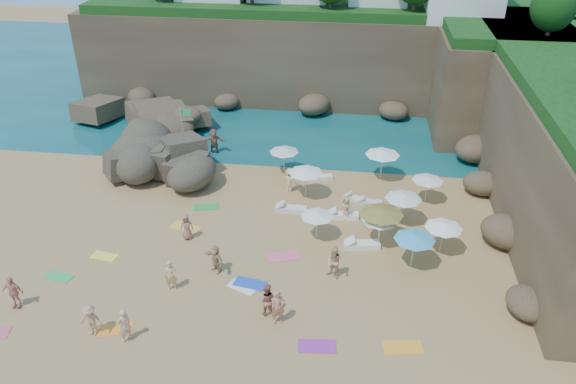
# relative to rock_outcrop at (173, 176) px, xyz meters

# --- Properties ---
(ground) EXTENTS (120.00, 120.00, 0.00)m
(ground) POSITION_rel_rock_outcrop_xyz_m (6.95, -7.67, 0.00)
(ground) COLOR tan
(ground) RESTS_ON ground
(seawater) EXTENTS (120.00, 120.00, 0.00)m
(seawater) POSITION_rel_rock_outcrop_xyz_m (6.95, 22.33, 0.00)
(seawater) COLOR #0C4751
(seawater) RESTS_ON ground
(cliff_back) EXTENTS (44.00, 8.00, 8.00)m
(cliff_back) POSITION_rel_rock_outcrop_xyz_m (8.95, 17.33, 4.00)
(cliff_back) COLOR brown
(cliff_back) RESTS_ON ground
(cliff_right) EXTENTS (8.00, 30.00, 8.00)m
(cliff_right) POSITION_rel_rock_outcrop_xyz_m (25.95, 0.33, 4.00)
(cliff_right) COLOR brown
(cliff_right) RESTS_ON ground
(cliff_corner) EXTENTS (10.00, 12.00, 8.00)m
(cliff_corner) POSITION_rel_rock_outcrop_xyz_m (23.95, 12.33, 4.00)
(cliff_corner) COLOR brown
(cliff_corner) RESTS_ON ground
(rock_promontory) EXTENTS (12.00, 7.00, 2.00)m
(rock_promontory) POSITION_rel_rock_outcrop_xyz_m (-4.05, 8.33, 0.00)
(rock_promontory) COLOR brown
(rock_promontory) RESTS_ON ground
(marina_masts) EXTENTS (3.10, 0.10, 6.00)m
(marina_masts) POSITION_rel_rock_outcrop_xyz_m (-9.55, 22.33, 3.00)
(marina_masts) COLOR white
(marina_masts) RESTS_ON ground
(rock_outcrop) EXTENTS (8.83, 7.11, 3.22)m
(rock_outcrop) POSITION_rel_rock_outcrop_xyz_m (0.00, 0.00, 0.00)
(rock_outcrop) COLOR brown
(rock_outcrop) RESTS_ON ground
(flag_pole) EXTENTS (0.82, 0.21, 4.24)m
(flag_pole) POSITION_rel_rock_outcrop_xyz_m (0.32, 2.44, 2.71)
(flag_pole) COLOR silver
(flag_pole) RESTS_ON ground
(parasol_0) EXTENTS (2.30, 2.30, 2.17)m
(parasol_0) POSITION_rel_rock_outcrop_xyz_m (9.73, -1.70, 1.99)
(parasol_0) COLOR silver
(parasol_0) RESTS_ON ground
(parasol_1) EXTENTS (2.11, 2.11, 1.99)m
(parasol_1) POSITION_rel_rock_outcrop_xyz_m (7.84, 1.53, 1.83)
(parasol_1) COLOR silver
(parasol_1) RESTS_ON ground
(parasol_2) EXTENTS (2.02, 2.02, 1.91)m
(parasol_2) POSITION_rel_rock_outcrop_xyz_m (17.66, -1.30, 1.76)
(parasol_2) COLOR silver
(parasol_2) RESTS_ON ground
(parasol_3) EXTENTS (2.41, 2.41, 2.28)m
(parasol_3) POSITION_rel_rock_outcrop_xyz_m (14.76, 1.50, 2.09)
(parasol_3) COLOR silver
(parasol_3) RESTS_ON ground
(parasol_5) EXTENTS (1.96, 1.96, 1.85)m
(parasol_5) POSITION_rel_rock_outcrop_xyz_m (10.90, -6.47, 1.70)
(parasol_5) COLOR silver
(parasol_5) RESTS_ON ground
(parasol_6) EXTENTS (2.54, 2.54, 2.40)m
(parasol_6) POSITION_rel_rock_outcrop_xyz_m (14.61, -6.47, 2.20)
(parasol_6) COLOR silver
(parasol_6) RESTS_ON ground
(parasol_8) EXTENTS (2.24, 2.24, 2.12)m
(parasol_8) POSITION_rel_rock_outcrop_xyz_m (15.95, -4.15, 1.94)
(parasol_8) COLOR silver
(parasol_8) RESTS_ON ground
(parasol_9) EXTENTS (2.12, 2.12, 2.00)m
(parasol_9) POSITION_rel_rock_outcrop_xyz_m (14.55, -6.62, 1.84)
(parasol_9) COLOR silver
(parasol_9) RESTS_ON ground
(parasol_10) EXTENTS (2.27, 2.27, 2.15)m
(parasol_10) POSITION_rel_rock_outcrop_xyz_m (16.36, -8.49, 1.97)
(parasol_10) COLOR silver
(parasol_10) RESTS_ON ground
(parasol_11) EXTENTS (2.13, 2.13, 2.01)m
(parasol_11) POSITION_rel_rock_outcrop_xyz_m (18.07, -6.94, 1.85)
(parasol_11) COLOR silver
(parasol_11) RESTS_ON ground
(lounger_0) EXTENTS (2.02, 0.70, 0.31)m
(lounger_0) POSITION_rel_rock_outcrop_xyz_m (9.01, -3.67, 0.16)
(lounger_0) COLOR silver
(lounger_0) RESTS_ON ground
(lounger_1) EXTENTS (2.02, 0.83, 0.31)m
(lounger_1) POSITION_rel_rock_outcrop_xyz_m (12.35, -3.98, 0.15)
(lounger_1) COLOR white
(lounger_1) RESTS_ON ground
(lounger_2) EXTENTS (1.71, 1.02, 0.25)m
(lounger_2) POSITION_rel_rock_outcrop_xyz_m (10.57, 0.89, 0.13)
(lounger_2) COLOR white
(lounger_2) RESTS_ON ground
(lounger_3) EXTENTS (1.69, 1.00, 0.25)m
(lounger_3) POSITION_rel_rock_outcrop_xyz_m (13.12, -1.74, 0.12)
(lounger_3) COLOR white
(lounger_3) RESTS_ON ground
(lounger_4) EXTENTS (1.63, 0.65, 0.25)m
(lounger_4) POSITION_rel_rock_outcrop_xyz_m (14.03, -2.09, 0.12)
(lounger_4) COLOR silver
(lounger_4) RESTS_ON ground
(lounger_5) EXTENTS (2.15, 1.03, 0.32)m
(lounger_5) POSITION_rel_rock_outcrop_xyz_m (13.62, -7.05, 0.16)
(lounger_5) COLOR white
(lounger_5) RESTS_ON ground
(towel_2) EXTENTS (1.82, 1.22, 0.03)m
(towel_2) POSITION_rel_rock_outcrop_xyz_m (2.02, -15.42, 0.01)
(towel_2) COLOR orange
(towel_2) RESTS_ON ground
(towel_3) EXTENTS (1.66, 1.06, 0.03)m
(towel_3) POSITION_rel_rock_outcrop_xyz_m (-2.61, -11.97, 0.01)
(towel_3) COLOR green
(towel_3) RESTS_ON ground
(towel_4) EXTENTS (1.57, 0.96, 0.03)m
(towel_4) POSITION_rel_rock_outcrop_xyz_m (-0.93, -9.89, 0.01)
(towel_4) COLOR #FFF943
(towel_4) RESTS_ON ground
(towel_5) EXTENTS (1.75, 1.34, 0.03)m
(towel_5) POSITION_rel_rock_outcrop_xyz_m (7.43, -11.49, 0.01)
(towel_5) COLOR white
(towel_5) RESTS_ON ground
(towel_6) EXTENTS (1.84, 1.05, 0.03)m
(towel_6) POSITION_rel_rock_outcrop_xyz_m (11.71, -15.21, 0.02)
(towel_6) COLOR purple
(towel_6) RESTS_ON ground
(towel_8) EXTENTS (1.84, 1.14, 0.03)m
(towel_8) POSITION_rel_rock_outcrop_xyz_m (7.76, -11.18, 0.02)
(towel_8) COLOR blue
(towel_8) RESTS_ON ground
(towel_9) EXTENTS (1.96, 1.42, 0.03)m
(towel_9) POSITION_rel_rock_outcrop_xyz_m (9.21, -8.56, 0.02)
(towel_9) COLOR #ED5C7D
(towel_9) RESTS_ON ground
(towel_10) EXTENTS (1.92, 1.17, 0.03)m
(towel_10) POSITION_rel_rock_outcrop_xyz_m (15.65, -14.76, 0.02)
(towel_10) COLOR #FFA828
(towel_10) RESTS_ON ground
(towel_11) EXTENTS (1.79, 1.21, 0.03)m
(towel_11) POSITION_rel_rock_outcrop_xyz_m (3.44, -3.89, 0.01)
(towel_11) COLOR green
(towel_11) RESTS_ON ground
(towel_12) EXTENTS (2.05, 1.53, 0.03)m
(towel_12) POSITION_rel_rock_outcrop_xyz_m (2.81, -6.42, 0.02)
(towel_12) COLOR #FCB942
(towel_12) RESTS_ON ground
(person_stand_0) EXTENTS (0.73, 0.57, 1.77)m
(person_stand_0) POSITION_rel_rock_outcrop_xyz_m (3.81, -12.13, 0.88)
(person_stand_0) COLOR tan
(person_stand_0) RESTS_ON ground
(person_stand_1) EXTENTS (0.94, 0.76, 1.83)m
(person_stand_1) POSITION_rel_rock_outcrop_xyz_m (9.06, -13.35, 0.91)
(person_stand_1) COLOR #A66653
(person_stand_1) RESTS_ON ground
(person_stand_2) EXTENTS (1.20, 0.91, 1.73)m
(person_stand_2) POSITION_rel_rock_outcrop_xyz_m (8.61, -1.10, 0.86)
(person_stand_2) COLOR #F1BB88
(person_stand_2) RESTS_ON ground
(person_stand_3) EXTENTS (0.78, 1.01, 1.60)m
(person_stand_3) POSITION_rel_rock_outcrop_xyz_m (15.34, -3.81, 0.80)
(person_stand_3) COLOR #956E4A
(person_stand_3) RESTS_ON ground
(person_stand_4) EXTENTS (0.79, 0.85, 1.54)m
(person_stand_4) POSITION_rel_rock_outcrop_xyz_m (12.53, -4.06, 0.77)
(person_stand_4) COLOR tan
(person_stand_4) RESTS_ON ground
(person_stand_5) EXTENTS (1.88, 1.02, 1.95)m
(person_stand_5) POSITION_rel_rock_outcrop_xyz_m (2.02, 4.09, 0.97)
(person_stand_5) COLOR #AD6D56
(person_stand_5) RESTS_ON ground
(person_stand_6) EXTENTS (0.75, 0.80, 1.83)m
(person_stand_6) POSITION_rel_rock_outcrop_xyz_m (2.82, -15.96, 0.91)
(person_stand_6) COLOR #EBAC86
(person_stand_6) RESTS_ON ground
(person_lie_0) EXTENTS (1.18, 1.75, 0.45)m
(person_lie_0) POSITION_rel_rock_outcrop_xyz_m (1.12, -15.82, 0.23)
(person_lie_0) COLOR tan
(person_lie_0) RESTS_ON ground
(person_lie_1) EXTENTS (1.10, 1.84, 0.44)m
(person_lie_1) POSITION_rel_rock_outcrop_xyz_m (-3.54, -14.49, 0.22)
(person_lie_1) COLOR tan
(person_lie_1) RESTS_ON ground
(person_lie_2) EXTENTS (1.17, 1.75, 0.43)m
(person_lie_2) POSITION_rel_rock_outcrop_xyz_m (3.30, -7.54, 0.21)
(person_lie_2) COLOR #A86454
(person_lie_2) RESTS_ON ground
(person_lie_3) EXTENTS (2.22, 2.24, 0.44)m
(person_lie_3) POSITION_rel_rock_outcrop_xyz_m (5.74, -10.37, 0.22)
(person_lie_3) COLOR tan
(person_lie_3) RESTS_ON ground
(person_lie_4) EXTENTS (1.40, 1.98, 0.45)m
(person_lie_4) POSITION_rel_rock_outcrop_xyz_m (9.69, -13.86, 0.22)
(person_lie_4) COLOR #BB765D
(person_lie_4) RESTS_ON ground
(person_lie_5) EXTENTS (1.74, 2.09, 0.71)m
(person_lie_5) POSITION_rel_rock_outcrop_xyz_m (12.17, -10.06, 0.36)
(person_lie_5) COLOR tan
(person_lie_5) RESTS_ON ground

